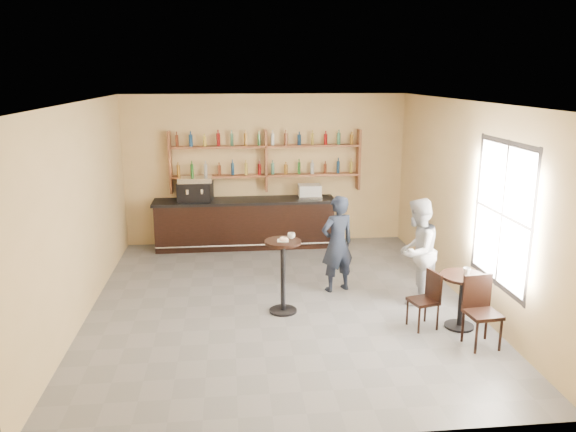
{
  "coord_description": "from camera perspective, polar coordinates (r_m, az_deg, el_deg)",
  "views": [
    {
      "loc": [
        -0.77,
        -8.42,
        3.61
      ],
      "look_at": [
        0.2,
        0.8,
        1.25
      ],
      "focal_mm": 35.0,
      "sensor_mm": 36.0,
      "label": 1
    }
  ],
  "objects": [
    {
      "name": "napkin",
      "position": [
        8.49,
        -0.52,
        -2.51
      ],
      "size": [
        0.19,
        0.19,
        0.0
      ],
      "primitive_type": "cube",
      "rotation": [
        0.0,
        0.0,
        -0.12
      ],
      "color": "white",
      "rests_on": "pedestal_table"
    },
    {
      "name": "wall_left",
      "position": [
        8.94,
        -20.29,
        0.39
      ],
      "size": [
        0.0,
        7.0,
        7.0
      ],
      "primitive_type": "plane",
      "rotation": [
        1.57,
        0.0,
        1.57
      ],
      "color": "tan",
      "rests_on": "floor"
    },
    {
      "name": "bar_counter",
      "position": [
        11.98,
        -4.39,
        -0.73
      ],
      "size": [
        3.81,
        0.74,
        1.03
      ],
      "primitive_type": null,
      "color": "black",
      "rests_on": "floor"
    },
    {
      "name": "cup_pedestal",
      "position": [
        8.58,
        0.35,
        -2.01
      ],
      "size": [
        0.15,
        0.15,
        0.09
      ],
      "primitive_type": "imported",
      "rotation": [
        0.0,
        0.0,
        0.32
      ],
      "color": "white",
      "rests_on": "pedestal_table"
    },
    {
      "name": "wall_right",
      "position": [
        9.44,
        17.7,
        1.31
      ],
      "size": [
        0.0,
        7.0,
        7.0
      ],
      "primitive_type": "plane",
      "rotation": [
        1.57,
        0.0,
        -1.57
      ],
      "color": "tan",
      "rests_on": "floor"
    },
    {
      "name": "man_main",
      "position": [
        9.48,
        5.02,
        -2.82
      ],
      "size": [
        0.7,
        0.58,
        1.66
      ],
      "primitive_type": "imported",
      "rotation": [
        0.0,
        0.0,
        3.48
      ],
      "color": "black",
      "rests_on": "floor"
    },
    {
      "name": "chair_west",
      "position": [
        8.44,
        13.57,
        -8.32
      ],
      "size": [
        0.44,
        0.44,
        0.84
      ],
      "primitive_type": null,
      "rotation": [
        0.0,
        0.0,
        -1.32
      ],
      "color": "black",
      "rests_on": "floor"
    },
    {
      "name": "liquor_bottles",
      "position": [
        11.92,
        -2.26,
        6.42
      ],
      "size": [
        3.68,
        0.1,
        1.0
      ],
      "primitive_type": null,
      "color": "#8C5919",
      "rests_on": "shelf_unit"
    },
    {
      "name": "patron_second",
      "position": [
        9.19,
        12.95,
        -3.51
      ],
      "size": [
        1.04,
        1.06,
        1.72
      ],
      "primitive_type": "imported",
      "rotation": [
        0.0,
        0.0,
        -2.28
      ],
      "color": "#A1A1A6",
      "rests_on": "floor"
    },
    {
      "name": "window_pane",
      "position": [
        8.36,
        20.94,
        0.12
      ],
      "size": [
        0.0,
        2.0,
        2.0
      ],
      "primitive_type": "plane",
      "rotation": [
        1.57,
        0.0,
        -1.57
      ],
      "color": "white",
      "rests_on": "wall_right"
    },
    {
      "name": "window_frame",
      "position": [
        8.36,
        20.91,
        0.12
      ],
      "size": [
        0.04,
        1.7,
        2.1
      ],
      "primitive_type": null,
      "color": "black",
      "rests_on": "wall_right"
    },
    {
      "name": "donut",
      "position": [
        8.47,
        -0.45,
        -2.36
      ],
      "size": [
        0.18,
        0.18,
        0.05
      ],
      "primitive_type": "torus",
      "rotation": [
        0.0,
        0.0,
        0.43
      ],
      "color": "#C57D48",
      "rests_on": "napkin"
    },
    {
      "name": "shelf_unit",
      "position": [
        11.95,
        -2.25,
        5.61
      ],
      "size": [
        4.0,
        0.26,
        1.4
      ],
      "primitive_type": null,
      "color": "brown",
      "rests_on": "wall_back"
    },
    {
      "name": "floor",
      "position": [
        9.19,
        -0.73,
        -8.84
      ],
      "size": [
        7.0,
        7.0,
        0.0
      ],
      "primitive_type": "plane",
      "color": "slate",
      "rests_on": "ground"
    },
    {
      "name": "cup_cafe",
      "position": [
        8.46,
        17.71,
        -5.38
      ],
      "size": [
        0.13,
        0.13,
        0.1
      ],
      "primitive_type": "imported",
      "rotation": [
        0.0,
        0.0,
        -0.19
      ],
      "color": "white",
      "rests_on": "cafe_table"
    },
    {
      "name": "wall_back",
      "position": [
        12.11,
        -2.28,
        4.72
      ],
      "size": [
        7.0,
        0.0,
        7.0
      ],
      "primitive_type": "plane",
      "rotation": [
        1.57,
        0.0,
        0.0
      ],
      "color": "tan",
      "rests_on": "floor"
    },
    {
      "name": "pedestal_table",
      "position": [
        8.67,
        -0.51,
        -6.18
      ],
      "size": [
        0.65,
        0.65,
        1.16
      ],
      "primitive_type": null,
      "rotation": [
        0.0,
        0.0,
        0.18
      ],
      "color": "black",
      "rests_on": "floor"
    },
    {
      "name": "pastry_case",
      "position": [
        11.94,
        2.2,
        2.52
      ],
      "size": [
        0.5,
        0.41,
        0.29
      ],
      "primitive_type": null,
      "rotation": [
        0.0,
        0.0,
        0.06
      ],
      "color": "silver",
      "rests_on": "bar_counter"
    },
    {
      "name": "cafe_table",
      "position": [
        8.6,
        17.17,
        -8.27
      ],
      "size": [
        0.77,
        0.77,
        0.81
      ],
      "primitive_type": null,
      "rotation": [
        0.0,
        0.0,
        0.24
      ],
      "color": "black",
      "rests_on": "floor"
    },
    {
      "name": "espresso_machine",
      "position": [
        11.82,
        -9.4,
        2.73
      ],
      "size": [
        0.75,
        0.54,
        0.5
      ],
      "primitive_type": null,
      "rotation": [
        0.0,
        0.0,
        -0.14
      ],
      "color": "black",
      "rests_on": "bar_counter"
    },
    {
      "name": "ceiling",
      "position": [
        8.46,
        -0.8,
        11.51
      ],
      "size": [
        7.0,
        7.0,
        0.0
      ],
      "primitive_type": "plane",
      "rotation": [
        3.14,
        0.0,
        0.0
      ],
      "color": "white",
      "rests_on": "wall_back"
    },
    {
      "name": "chair_south",
      "position": [
        8.09,
        19.19,
        -9.3
      ],
      "size": [
        0.46,
        0.46,
        0.97
      ],
      "primitive_type": null,
      "rotation": [
        0.0,
        0.0,
        0.1
      ],
      "color": "black",
      "rests_on": "floor"
    },
    {
      "name": "wall_front",
      "position": [
        5.37,
        2.69,
        -7.73
      ],
      "size": [
        7.0,
        0.0,
        7.0
      ],
      "primitive_type": "plane",
      "rotation": [
        -1.57,
        0.0,
        0.0
      ],
      "color": "tan",
      "rests_on": "floor"
    }
  ]
}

